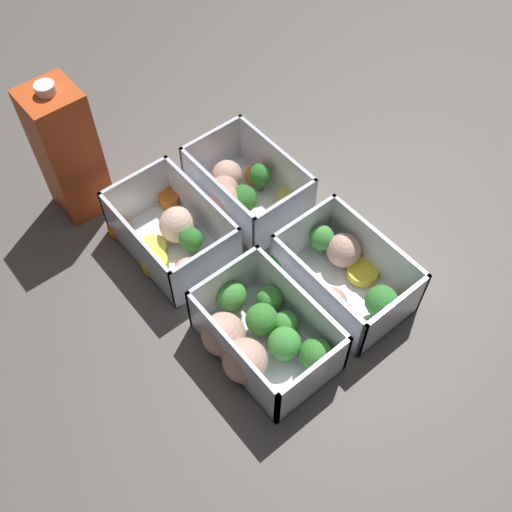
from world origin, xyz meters
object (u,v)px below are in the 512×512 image
at_px(container_near_left, 342,275).
at_px(container_far_left, 259,335).
at_px(juice_carton, 68,152).
at_px(container_near_right, 242,191).
at_px(container_far_right, 174,236).

distance_m(container_near_left, container_far_left, 0.13).
distance_m(container_far_left, juice_carton, 0.34).
bearing_deg(juice_carton, container_near_left, -151.78).
xyz_separation_m(container_near_right, container_far_right, (-0.00, 0.12, -0.00)).
relative_size(container_near_left, container_far_left, 1.01).
bearing_deg(container_far_left, container_far_right, -2.17).
bearing_deg(container_far_left, container_near_right, -33.60).
height_order(container_far_left, juice_carton, juice_carton).
bearing_deg(container_far_right, container_near_right, -87.76).
bearing_deg(container_near_right, container_far_right, 92.24).
distance_m(container_near_left, container_far_right, 0.22).
relative_size(container_near_left, container_near_right, 1.02).
xyz_separation_m(container_far_right, juice_carton, (0.15, 0.05, 0.07)).
xyz_separation_m(container_near_left, container_far_right, (0.18, 0.13, -0.00)).
bearing_deg(container_far_left, container_near_left, -90.25).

